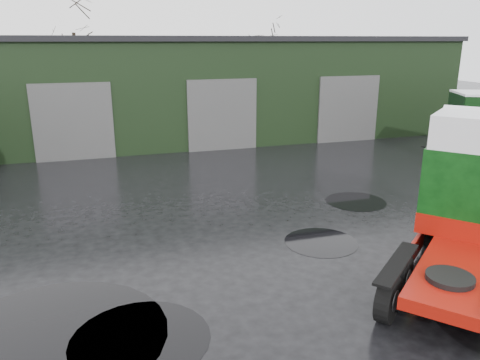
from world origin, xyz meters
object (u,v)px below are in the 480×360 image
object	(u,v)px
warehouse	(199,85)
tree_back_b	(261,66)
tree_back_a	(76,57)
hero_tractor	(468,210)

from	to	relation	value
warehouse	tree_back_b	distance (m)	12.82
tree_back_b	tree_back_a	bearing A→B (deg)	180.00
warehouse	tree_back_a	size ratio (longest dim) A/B	3.41
warehouse	hero_tractor	world-z (taller)	warehouse
tree_back_a	tree_back_b	size ratio (longest dim) A/B	1.27
warehouse	tree_back_b	world-z (taller)	tree_back_b
warehouse	tree_back_a	bearing A→B (deg)	128.66
hero_tractor	tree_back_b	size ratio (longest dim) A/B	0.92
hero_tractor	tree_back_a	bearing A→B (deg)	155.92
hero_tractor	tree_back_b	xyz separation A→B (m)	(6.42, 33.00, 1.61)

